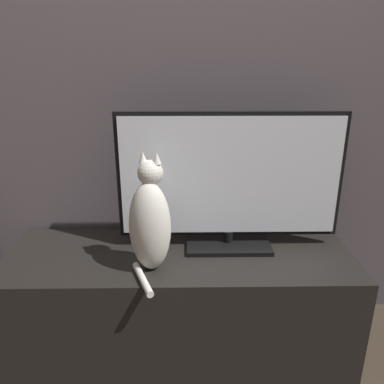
% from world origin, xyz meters
% --- Properties ---
extents(wall_back, '(4.80, 0.05, 2.60)m').
position_xyz_m(wall_back, '(0.00, 1.22, 1.30)').
color(wall_back, '#564C51').
rests_on(wall_back, ground_plane).
extents(tv_stand, '(1.57, 0.55, 0.50)m').
position_xyz_m(tv_stand, '(0.00, 0.91, 0.25)').
color(tv_stand, black).
rests_on(tv_stand, ground_plane).
extents(tv, '(1.01, 0.23, 0.63)m').
position_xyz_m(tv, '(0.23, 0.99, 0.81)').
color(tv, black).
rests_on(tv, tv_stand).
extents(cat, '(0.20, 0.32, 0.49)m').
position_xyz_m(cat, '(-0.11, 0.79, 0.71)').
color(cat, silver).
rests_on(cat, tv_stand).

